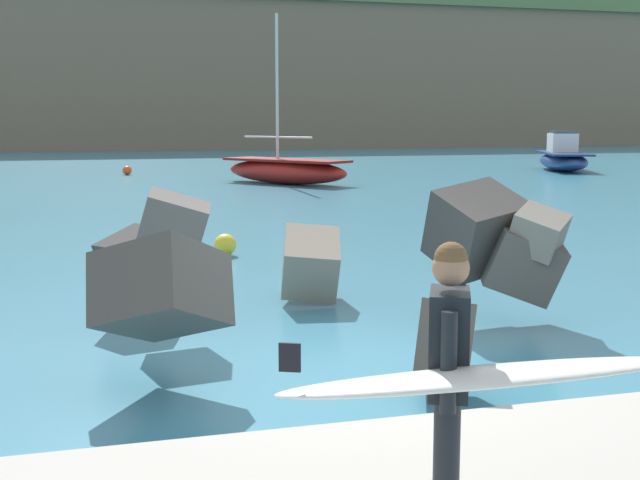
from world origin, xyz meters
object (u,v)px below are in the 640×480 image
at_px(boat_near_left, 286,170).
at_px(surfer_with_board, 454,377).
at_px(boat_near_centre, 563,158).
at_px(mooring_buoy_middle, 225,245).
at_px(mooring_buoy_inner, 127,170).
at_px(station_building_central, 308,0).

bearing_deg(boat_near_left, surfer_with_board, -101.63).
relative_size(boat_near_left, boat_near_centre, 1.07).
distance_m(surfer_with_board, boat_near_left, 30.39).
xyz_separation_m(boat_near_centre, mooring_buoy_middle, (-21.44, -22.46, -0.44)).
bearing_deg(mooring_buoy_inner, boat_near_centre, -6.64).
height_order(mooring_buoy_inner, mooring_buoy_middle, same).
xyz_separation_m(boat_near_left, mooring_buoy_inner, (-6.08, 7.41, -0.35)).
distance_m(boat_near_centre, station_building_central, 58.20).
xyz_separation_m(boat_near_left, station_building_central, (17.22, 60.96, 15.47)).
bearing_deg(boat_near_centre, mooring_buoy_middle, -133.67).
relative_size(mooring_buoy_inner, station_building_central, 0.07).
relative_size(mooring_buoy_middle, station_building_central, 0.07).
distance_m(surfer_with_board, mooring_buoy_inner, 37.18).
xyz_separation_m(boat_near_left, boat_near_centre, (16.01, 4.84, 0.09)).
distance_m(surfer_with_board, boat_near_centre, 41.07).
height_order(surfer_with_board, boat_near_left, boat_near_left).
bearing_deg(mooring_buoy_inner, mooring_buoy_middle, -88.50).
bearing_deg(boat_near_left, boat_near_centre, 16.82).
bearing_deg(station_building_central, surfer_with_board, -104.43).
height_order(boat_near_centre, mooring_buoy_inner, boat_near_centre).
xyz_separation_m(surfer_with_board, boat_near_centre, (22.13, 34.60, -0.62)).
distance_m(boat_near_left, mooring_buoy_inner, 9.59).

